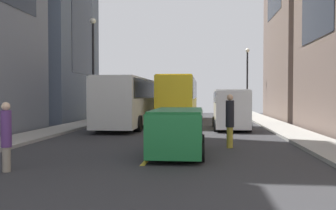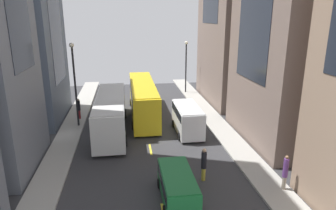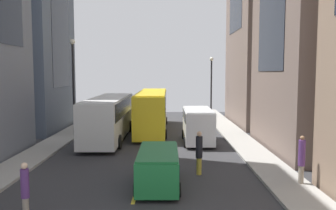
# 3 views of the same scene
# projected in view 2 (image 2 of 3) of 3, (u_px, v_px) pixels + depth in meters

# --- Properties ---
(ground_plane) EXTENTS (40.20, 40.20, 0.00)m
(ground_plane) POSITION_uv_depth(u_px,v_px,m) (147.00, 131.00, 28.52)
(ground_plane) COLOR #333335
(sidewalk_west) EXTENTS (2.15, 44.00, 0.15)m
(sidewalk_west) POSITION_uv_depth(u_px,v_px,m) (69.00, 134.00, 27.54)
(sidewalk_west) COLOR #9E9B93
(sidewalk_west) RESTS_ON ground
(sidewalk_east) EXTENTS (2.15, 44.00, 0.15)m
(sidewalk_east) POSITION_uv_depth(u_px,v_px,m) (219.00, 126.00, 29.45)
(sidewalk_east) COLOR #9E9B93
(sidewalk_east) RESTS_ON ground
(lane_stripe_2) EXTENTS (0.16, 2.00, 0.01)m
(lane_stripe_2) POSITION_uv_depth(u_px,v_px,m) (151.00, 149.00, 24.53)
(lane_stripe_2) COLOR yellow
(lane_stripe_2) RESTS_ON ground
(lane_stripe_3) EXTENTS (0.16, 2.00, 0.01)m
(lane_stripe_3) POSITION_uv_depth(u_px,v_px,m) (144.00, 116.00, 32.50)
(lane_stripe_3) COLOR yellow
(lane_stripe_3) RESTS_ON ground
(lane_stripe_4) EXTENTS (0.16, 2.00, 0.01)m
(lane_stripe_4) POSITION_uv_depth(u_px,v_px,m) (140.00, 96.00, 40.47)
(lane_stripe_4) COLOR yellow
(lane_stripe_4) RESTS_ON ground
(lane_stripe_5) EXTENTS (0.16, 2.00, 0.01)m
(lane_stripe_5) POSITION_uv_depth(u_px,v_px,m) (137.00, 83.00, 48.44)
(lane_stripe_5) COLOR yellow
(lane_stripe_5) RESTS_ON ground
(building_west_2) EXTENTS (6.17, 9.35, 17.73)m
(building_west_2) POSITION_uv_depth(u_px,v_px,m) (23.00, 32.00, 29.24)
(building_west_2) COLOR #4C5666
(building_west_2) RESTS_ON ground
(city_bus_white) EXTENTS (2.80, 11.52, 3.35)m
(city_bus_white) POSITION_uv_depth(u_px,v_px,m) (111.00, 111.00, 27.81)
(city_bus_white) COLOR silver
(city_bus_white) RESTS_ON ground
(streetcar_yellow) EXTENTS (2.70, 12.96, 3.59)m
(streetcar_yellow) POSITION_uv_depth(u_px,v_px,m) (143.00, 96.00, 32.25)
(streetcar_yellow) COLOR yellow
(streetcar_yellow) RESTS_ON ground
(delivery_van_white) EXTENTS (2.25, 5.30, 2.58)m
(delivery_van_white) POSITION_uv_depth(u_px,v_px,m) (187.00, 117.00, 27.58)
(delivery_van_white) COLOR white
(delivery_van_white) RESTS_ON ground
(car_green_0) EXTENTS (2.01, 4.52, 1.70)m
(car_green_0) POSITION_uv_depth(u_px,v_px,m) (177.00, 184.00, 17.62)
(car_green_0) COLOR #1E7238
(car_green_0) RESTS_ON ground
(pedestrian_waiting_curb) EXTENTS (0.32, 0.32, 2.24)m
(pedestrian_waiting_curb) POSITION_uv_depth(u_px,v_px,m) (285.00, 171.00, 18.41)
(pedestrian_waiting_curb) COLOR gray
(pedestrian_waiting_curb) RESTS_ON ground
(pedestrian_walking_far) EXTENTS (0.35, 0.35, 2.27)m
(pedestrian_walking_far) POSITION_uv_depth(u_px,v_px,m) (204.00, 163.00, 19.67)
(pedestrian_walking_far) COLOR gold
(pedestrian_walking_far) RESTS_ON ground
(pedestrian_crossing_near) EXTENTS (0.32, 0.32, 2.12)m
(pedestrian_crossing_near) POSITION_uv_depth(u_px,v_px,m) (79.00, 108.00, 31.07)
(pedestrian_crossing_near) COLOR maroon
(pedestrian_crossing_near) RESTS_ON ground
(streetlamp_near) EXTENTS (0.44, 0.44, 6.93)m
(streetlamp_near) POSITION_uv_depth(u_px,v_px,m) (186.00, 61.00, 41.07)
(streetlamp_near) COLOR black
(streetlamp_near) RESTS_ON ground
(streetlamp_far) EXTENTS (0.44, 0.44, 7.90)m
(streetlamp_far) POSITION_uv_depth(u_px,v_px,m) (74.00, 77.00, 28.14)
(streetlamp_far) COLOR black
(streetlamp_far) RESTS_ON ground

